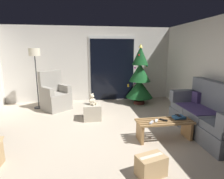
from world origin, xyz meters
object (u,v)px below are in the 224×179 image
Objects in this scene: remote_black at (163,120)px; armchair at (55,96)px; book_stack at (179,117)px; coffee_table at (164,127)px; ottoman at (92,112)px; cardboard_box_taped_mid_floor at (151,166)px; couch at (209,116)px; teddy_bear_cream at (92,100)px; floor_lamp at (35,58)px; christmas_tree at (140,78)px; remote_white at (156,121)px; cell_phone at (178,115)px; remote_silver at (151,122)px.

remote_black is 0.14× the size of armchair.
coffee_table is at bearing -170.59° from book_stack.
ottoman is 2.43m from cardboard_box_taped_mid_floor.
coffee_table is (-1.02, -0.08, -0.14)m from couch.
couch is 2.66m from teddy_bear_cream.
floor_lamp is 4.40m from cardboard_box_taped_mid_floor.
teddy_bear_cream is at bearing 152.36° from couch.
cardboard_box_taped_mid_floor is (-0.64, -1.00, -0.11)m from coffee_table.
couch is 12.57× the size of remote_black.
christmas_tree reaches higher than remote_black.
remote_black is at bearing -44.83° from armchair.
armchair reaches higher than remote_white.
remote_white is at bearing -46.82° from armchair.
cardboard_box_taped_mid_floor is at bearing -132.53° from book_stack.
couch is 1.78× the size of coffee_table.
christmas_tree is (0.26, 2.49, 0.59)m from coffee_table.
floor_lamp is at bearing 137.67° from cell_phone.
remote_black is at bearing 31.69° from remote_white.
floor_lamp reaches higher than remote_silver.
christmas_tree is at bearing 3.33° from armchair.
ottoman reaches higher than cardboard_box_taped_mid_floor.
coffee_table is 4.71× the size of book_stack.
christmas_tree is at bearing 91.65° from book_stack.
armchair is at bearing 135.53° from coffee_table.
remote_silver reaches higher than ottoman.
remote_black is at bearing -171.78° from coffee_table.
armchair is 2.57× the size of ottoman.
remote_black is 0.28m from remote_silver.
remote_white is 0.14m from remote_silver.
book_stack is at bearing 34.92° from remote_white.
christmas_tree is at bearing -143.37° from remote_black.
cardboard_box_taped_mid_floor is at bearing -57.38° from floor_lamp.
remote_black reaches higher than cardboard_box_taped_mid_floor.
coffee_table reaches higher than ottoman.
armchair is (-2.71, 2.29, -0.02)m from book_stack.
teddy_bear_cream is at bearing -44.66° from ottoman.
remote_silver is (-0.13, -0.07, 0.00)m from remote_white.
teddy_bear_cream is (-1.03, 1.40, 0.11)m from remote_silver.
ottoman is at bearing -44.22° from armchair.
remote_black reaches higher than ottoman.
coffee_table is 7.05× the size of remote_black.
cell_phone is (0.50, 0.09, 0.05)m from remote_white.
couch is 4.30× the size of cardboard_box_taped_mid_floor.
remote_white is (-0.17, -0.02, 0.14)m from coffee_table.
christmas_tree is at bearing 36.47° from teddy_bear_cream.
cardboard_box_taped_mid_floor is (0.69, -2.32, -0.36)m from teddy_bear_cream.
remote_black is 3.98m from floor_lamp.
armchair is at bearing 117.51° from cardboard_box_taped_mid_floor.
ottoman is (-1.17, 1.34, -0.21)m from remote_white.
floor_lamp is at bearing 122.62° from cardboard_box_taped_mid_floor.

